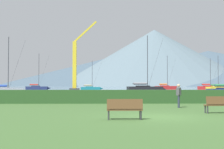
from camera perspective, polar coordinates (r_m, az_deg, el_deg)
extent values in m
plane|color=#3D602D|center=(15.37, 8.48, -7.90)|extent=(1000.00, 1000.00, 0.00)
cube|color=slate|center=(152.10, -0.17, -2.49)|extent=(320.00, 246.00, 0.00)
cube|color=#284C23|center=(26.22, 4.45, -4.15)|extent=(80.00, 1.20, 1.15)
cylinder|color=#333338|center=(49.08, 20.04, -1.93)|extent=(2.72, 0.44, 0.10)
cylinder|color=#2D7542|center=(49.08, 20.04, -1.93)|extent=(2.35, 0.66, 0.38)
cube|color=red|center=(100.60, 17.77, -2.42)|extent=(6.76, 2.62, 1.04)
cone|color=red|center=(102.08, 19.75, -2.39)|extent=(1.18, 0.95, 0.89)
cube|color=#A52020|center=(100.46, 17.56, -2.20)|extent=(2.55, 1.72, 0.66)
cylinder|color=#333338|center=(100.87, 18.04, 0.28)|extent=(0.13, 0.13, 9.38)
cylinder|color=#333338|center=(100.25, 17.27, -1.80)|extent=(2.99, 0.27, 0.11)
cylinder|color=red|center=(100.25, 17.27, -1.80)|extent=(2.56, 0.55, 0.42)
cylinder|color=#333338|center=(101.47, 18.86, 0.14)|extent=(3.16, 0.19, 8.92)
cube|color=#19707A|center=(87.51, -4.07, -2.65)|extent=(5.75, 2.36, 0.88)
cone|color=#19707A|center=(87.66, -1.97, -2.65)|extent=(1.02, 0.82, 0.75)
cube|color=#16646E|center=(87.50, -4.28, -2.44)|extent=(2.18, 1.51, 0.56)
cylinder|color=#333338|center=(87.57, -3.74, -0.01)|extent=(0.11, 0.11, 7.99)
cylinder|color=#333338|center=(87.49, -4.58, -2.04)|extent=(2.53, 0.29, 0.10)
cylinder|color=tan|center=(87.49, -4.58, -2.04)|extent=(2.17, 0.52, 0.35)
cylinder|color=#333338|center=(87.61, -2.88, -0.14)|extent=(2.66, 0.23, 7.60)
cube|color=black|center=(65.32, 6.18, -2.77)|extent=(7.72, 3.54, 1.17)
cone|color=black|center=(66.56, 9.72, -2.74)|extent=(1.40, 1.16, 0.99)
cube|color=black|center=(65.21, 5.81, -2.40)|extent=(2.98, 2.15, 0.74)
cylinder|color=#333338|center=(65.66, 6.70, 2.33)|extent=(0.15, 0.15, 11.56)
cylinder|color=#333338|center=(65.05, 5.29, -1.70)|extent=(3.33, 0.58, 0.13)
cylinder|color=gray|center=(65.05, 5.29, -1.70)|extent=(2.88, 0.85, 0.47)
cylinder|color=#333338|center=(66.13, 8.16, 2.05)|extent=(3.51, 0.51, 10.99)
cube|color=gold|center=(89.26, 19.13, -2.51)|extent=(6.37, 3.96, 0.95)
cube|color=gold|center=(89.04, 18.96, -2.29)|extent=(2.59, 2.11, 0.60)
cylinder|color=#333338|center=(89.66, 19.36, 0.45)|extent=(0.12, 0.12, 9.15)
cylinder|color=#333338|center=(88.72, 18.71, -1.88)|extent=(2.59, 1.00, 0.10)
cylinder|color=#2D7542|center=(88.72, 18.71, -1.88)|extent=(2.30, 1.13, 0.38)
cylinder|color=#333338|center=(90.56, 20.05, 0.29)|extent=(2.71, 0.98, 8.70)
cube|color=#9E9EA3|center=(53.12, -19.50, -3.03)|extent=(6.01, 3.51, 0.89)
cone|color=#9E9EA3|center=(53.14, -15.99, -3.07)|extent=(1.15, 1.01, 0.76)
cube|color=gray|center=(53.13, -19.85, -2.68)|extent=(2.42, 1.92, 0.57)
cylinder|color=#333338|center=(53.21, -18.92, 1.89)|extent=(0.11, 0.11, 9.07)
cylinder|color=#333338|center=(53.14, -20.35, -2.01)|extent=(2.48, 0.83, 0.10)
cylinder|color=#2847A3|center=(53.14, -20.35, -2.01)|extent=(2.19, 0.97, 0.36)
cylinder|color=#333338|center=(53.19, -17.48, 1.63)|extent=(2.60, 0.81, 8.62)
cube|color=navy|center=(94.39, -13.96, -2.50)|extent=(6.53, 2.66, 1.00)
cone|color=navy|center=(93.92, -11.76, -2.52)|extent=(1.16, 0.93, 0.85)
cube|color=#1B2449|center=(94.44, -14.18, -2.28)|extent=(2.48, 1.71, 0.64)
cylinder|color=#333338|center=(94.40, -13.60, 0.69)|extent=(0.13, 0.13, 10.44)
cylinder|color=#333338|center=(94.52, -14.49, -1.86)|extent=(2.87, 0.33, 0.11)
cylinder|color=red|center=(94.52, -14.49, -1.86)|extent=(2.46, 0.58, 0.40)
cylinder|color=#333338|center=(94.18, -12.70, 0.53)|extent=(3.03, 0.26, 9.93)
cube|color=red|center=(100.97, 10.10, -2.46)|extent=(7.31, 4.26, 1.09)
cone|color=red|center=(102.88, 12.05, -2.44)|extent=(1.40, 1.23, 0.92)
cube|color=#A52020|center=(100.78, 9.90, -2.24)|extent=(2.94, 2.33, 0.69)
cylinder|color=#333338|center=(101.33, 10.38, 0.54)|extent=(0.14, 0.14, 10.51)
cylinder|color=#333338|center=(100.51, 9.61, -1.82)|extent=(3.02, 1.01, 0.12)
cylinder|color=orange|center=(100.51, 9.61, -1.82)|extent=(2.66, 1.18, 0.44)
cylinder|color=#333338|center=(102.10, 11.18, 0.38)|extent=(3.16, 0.97, 9.99)
cube|color=brown|center=(14.03, 2.39, -6.65)|extent=(1.64, 0.46, 0.06)
cube|color=brown|center=(13.83, 2.42, -5.57)|extent=(1.63, 0.14, 0.45)
cylinder|color=#333338|center=(14.27, 5.33, -7.46)|extent=(0.08, 0.08, 0.45)
cylinder|color=#333338|center=(14.19, -0.64, -7.50)|extent=(0.08, 0.08, 0.45)
cylinder|color=#333338|center=(13.94, 5.47, -7.60)|extent=(0.08, 0.08, 0.45)
cylinder|color=#333338|center=(13.87, -0.64, -7.64)|extent=(0.08, 0.08, 0.45)
cube|color=brown|center=(18.18, 19.59, -5.45)|extent=(1.74, 0.58, 0.06)
cube|color=brown|center=(17.99, 19.83, -4.61)|extent=(1.71, 0.26, 0.45)
cylinder|color=#333338|center=(18.03, 17.14, -6.22)|extent=(0.08, 0.08, 0.45)
cylinder|color=#333338|center=(17.73, 17.55, -6.29)|extent=(0.08, 0.08, 0.45)
cylinder|color=#2D3347|center=(21.52, 12.46, -5.01)|extent=(0.14, 0.14, 0.85)
cylinder|color=#2D3347|center=(21.70, 12.43, -4.98)|extent=(0.14, 0.14, 0.85)
cylinder|color=#4C4C51|center=(21.59, 12.43, -3.14)|extent=(0.36, 0.36, 0.55)
cylinder|color=#4C4C51|center=(21.35, 12.47, -3.08)|extent=(0.09, 0.09, 0.50)
cylinder|color=#4C4C51|center=(21.83, 12.40, -3.05)|extent=(0.09, 0.09, 0.50)
sphere|color=tan|center=(21.58, 12.42, -2.04)|extent=(0.22, 0.22, 0.22)
cube|color=#333338|center=(65.37, -7.08, -2.94)|extent=(2.00, 2.00, 0.80)
cube|color=gold|center=(65.50, -7.06, 1.81)|extent=(0.80, 0.80, 10.04)
cube|color=gold|center=(66.15, -5.02, 8.04)|extent=(4.87, 0.36, 4.61)
cone|color=#425666|center=(389.79, 2.29, 0.88)|extent=(314.83, 314.83, 40.80)
cone|color=#425666|center=(377.76, 17.66, 1.12)|extent=(326.48, 326.48, 41.61)
cone|color=slate|center=(310.57, 7.99, 3.13)|extent=(195.00, 195.00, 57.37)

